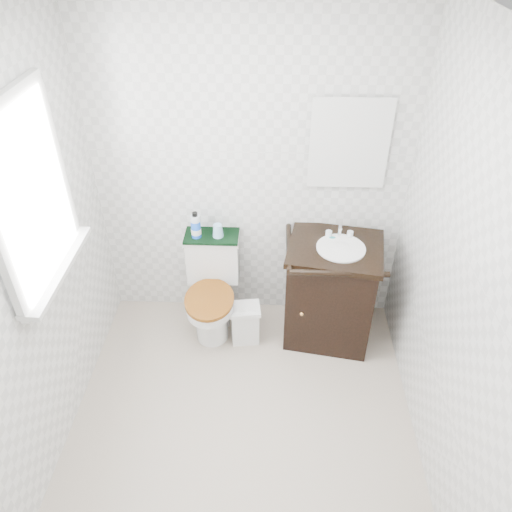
# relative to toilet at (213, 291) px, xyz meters

# --- Properties ---
(floor) EXTENTS (2.40, 2.40, 0.00)m
(floor) POSITION_rel_toilet_xyz_m (0.28, -0.97, -0.33)
(floor) COLOR #A99B88
(floor) RESTS_ON ground
(ceiling) EXTENTS (2.40, 2.40, 0.00)m
(ceiling) POSITION_rel_toilet_xyz_m (0.28, -0.97, 2.07)
(ceiling) COLOR white
(ceiling) RESTS_ON wall_back
(wall_back) EXTENTS (2.40, 0.00, 2.40)m
(wall_back) POSITION_rel_toilet_xyz_m (0.28, 0.23, 0.87)
(wall_back) COLOR silver
(wall_back) RESTS_ON ground
(wall_left) EXTENTS (0.00, 2.40, 2.40)m
(wall_left) POSITION_rel_toilet_xyz_m (-0.82, -0.97, 0.87)
(wall_left) COLOR silver
(wall_left) RESTS_ON ground
(wall_right) EXTENTS (0.00, 2.40, 2.40)m
(wall_right) POSITION_rel_toilet_xyz_m (1.38, -0.97, 0.87)
(wall_right) COLOR silver
(wall_right) RESTS_ON ground
(window) EXTENTS (0.02, 0.70, 0.90)m
(window) POSITION_rel_toilet_xyz_m (-0.79, -0.72, 1.22)
(window) COLOR white
(window) RESTS_ON wall_left
(mirror) EXTENTS (0.50, 0.02, 0.60)m
(mirror) POSITION_rel_toilet_xyz_m (0.93, 0.20, 1.12)
(mirror) COLOR silver
(mirror) RESTS_ON wall_back
(toilet) EXTENTS (0.40, 0.62, 0.75)m
(toilet) POSITION_rel_toilet_xyz_m (0.00, 0.00, 0.00)
(toilet) COLOR white
(toilet) RESTS_ON floor
(vanity) EXTENTS (0.72, 0.65, 0.92)m
(vanity) POSITION_rel_toilet_xyz_m (0.88, -0.07, 0.10)
(vanity) COLOR black
(vanity) RESTS_ON floor
(trash_bin) EXTENTS (0.24, 0.21, 0.32)m
(trash_bin) POSITION_rel_toilet_xyz_m (0.25, -0.17, -0.17)
(trash_bin) COLOR white
(trash_bin) RESTS_ON floor
(towel) EXTENTS (0.39, 0.22, 0.02)m
(towel) POSITION_rel_toilet_xyz_m (0.00, 0.12, 0.42)
(towel) COLOR black
(towel) RESTS_ON toilet
(mouthwash_bottle) EXTENTS (0.07, 0.07, 0.20)m
(mouthwash_bottle) POSITION_rel_toilet_xyz_m (-0.11, 0.09, 0.53)
(mouthwash_bottle) COLOR blue
(mouthwash_bottle) RESTS_ON towel
(cup) EXTENTS (0.08, 0.08, 0.10)m
(cup) POSITION_rel_toilet_xyz_m (0.05, 0.11, 0.48)
(cup) COLOR #83B5D7
(cup) RESTS_ON towel
(soap_bar) EXTENTS (0.06, 0.04, 0.02)m
(soap_bar) POSITION_rel_toilet_xyz_m (0.86, 0.02, 0.50)
(soap_bar) COLOR #186D75
(soap_bar) RESTS_ON vanity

